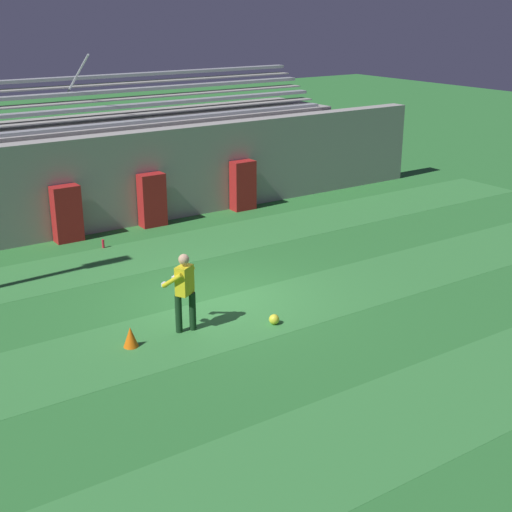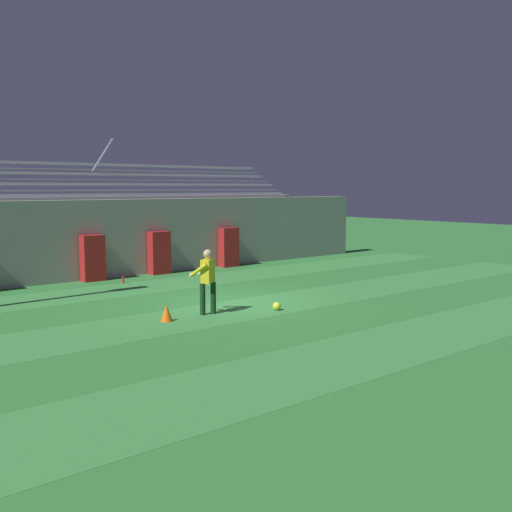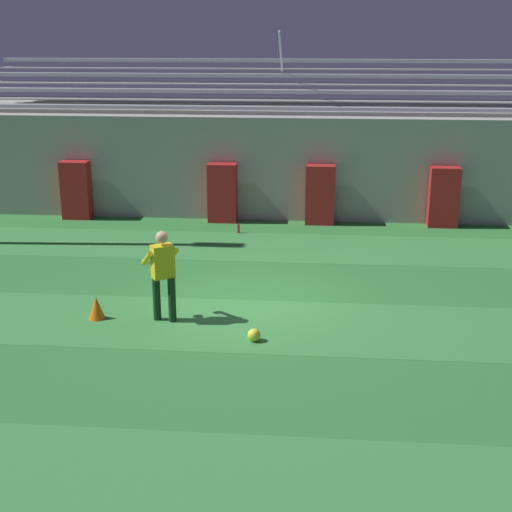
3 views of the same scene
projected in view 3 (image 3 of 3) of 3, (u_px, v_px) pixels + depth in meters
The scene contains 14 objects.
ground_plane at pixel (250, 301), 13.82m from camera, with size 80.00×80.00×0.00m, color #2D7533.
turf_stripe_near at pixel (200, 490), 8.12m from camera, with size 28.00×2.41×0.01m, color #38843D.
turf_stripe_mid at pixel (244, 324), 12.70m from camera, with size 28.00×2.41×0.01m, color #38843D.
turf_stripe_far at pixel (264, 247), 17.27m from camera, with size 28.00×2.41×0.01m, color #38843D.
back_wall at pixel (272, 168), 19.57m from camera, with size 24.00×0.60×2.80m, color #999691.
padding_pillar_gate_left at pixel (222, 193), 19.34m from camera, with size 0.78×0.44×1.60m, color #B21E1E.
padding_pillar_gate_right at pixel (320, 195), 19.12m from camera, with size 0.78×0.44×1.60m, color #B21E1E.
padding_pillar_far_left at pixel (76, 190), 19.68m from camera, with size 0.78×0.44×1.60m, color #B21E1E.
padding_pillar_far_right at pixel (444, 197), 18.85m from camera, with size 0.78×0.44×1.60m, color #B21E1E.
bleacher_stand at pixel (277, 153), 21.44m from camera, with size 18.00×3.35×5.03m.
goalkeeper at pixel (163, 270), 12.61m from camera, with size 0.73×0.70×1.67m.
soccer_ball at pixel (254, 335), 11.99m from camera, with size 0.22×0.22×0.22m, color yellow.
traffic_cone at pixel (97, 308), 12.90m from camera, with size 0.30×0.30×0.42m, color orange.
water_bottle at pixel (238, 228), 18.42m from camera, with size 0.07×0.07×0.24m, color red.
Camera 3 is at (1.25, -12.86, 4.99)m, focal length 50.00 mm.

